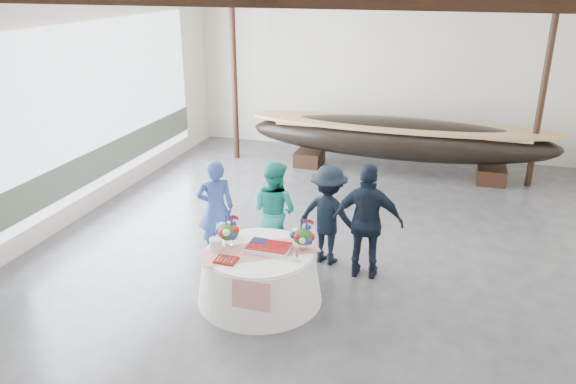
% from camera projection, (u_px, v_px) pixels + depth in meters
% --- Properties ---
extents(floor, '(10.00, 12.00, 0.01)m').
position_uv_depth(floor, '(332.00, 250.00, 9.65)').
color(floor, '#3D3D42').
rests_on(floor, ground).
extents(wall_back, '(10.00, 0.02, 4.50)m').
position_uv_depth(wall_back, '(387.00, 66.00, 14.17)').
color(wall_back, silver).
rests_on(wall_back, ground).
extents(wall_front, '(10.00, 0.02, 4.50)m').
position_uv_depth(wall_front, '(127.00, 353.00, 3.49)').
color(wall_front, silver).
rests_on(wall_front, ground).
extents(wall_left, '(0.02, 12.00, 4.50)m').
position_uv_depth(wall_left, '(67.00, 102.00, 10.19)').
color(wall_left, silver).
rests_on(wall_left, ground).
extents(pavilion_structure, '(9.80, 11.76, 4.50)m').
position_uv_depth(pavilion_structure, '(350.00, 3.00, 8.87)').
color(pavilion_structure, black).
rests_on(pavilion_structure, ground).
extents(open_bay, '(0.03, 7.00, 3.20)m').
position_uv_depth(open_bay, '(104.00, 113.00, 11.22)').
color(open_bay, silver).
rests_on(open_bay, ground).
extents(longboat_display, '(7.13, 1.43, 1.34)m').
position_uv_depth(longboat_display, '(398.00, 138.00, 13.07)').
color(longboat_display, black).
rests_on(longboat_display, ground).
extents(banquet_table, '(1.81, 1.81, 0.78)m').
position_uv_depth(banquet_table, '(260.00, 275.00, 8.09)').
color(banquet_table, white).
rests_on(banquet_table, ground).
extents(tabletop_items, '(1.70, 1.38, 0.40)m').
position_uv_depth(tabletop_items, '(260.00, 238.00, 7.98)').
color(tabletop_items, '#B71612').
rests_on(tabletop_items, banquet_table).
extents(guest_woman_blue, '(0.73, 0.66, 1.68)m').
position_uv_depth(guest_woman_blue, '(216.00, 209.00, 9.20)').
color(guest_woman_blue, '#2B458C').
rests_on(guest_woman_blue, ground).
extents(guest_woman_teal, '(0.99, 0.87, 1.70)m').
position_uv_depth(guest_woman_teal, '(274.00, 211.00, 9.10)').
color(guest_woman_teal, teal).
rests_on(guest_woman_teal, ground).
extents(guest_man_left, '(1.18, 0.86, 1.65)m').
position_uv_depth(guest_man_left, '(329.00, 215.00, 9.00)').
color(guest_man_left, black).
rests_on(guest_man_left, ground).
extents(guest_man_right, '(1.11, 0.52, 1.84)m').
position_uv_depth(guest_man_right, '(368.00, 222.00, 8.51)').
color(guest_man_right, black).
rests_on(guest_man_right, ground).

